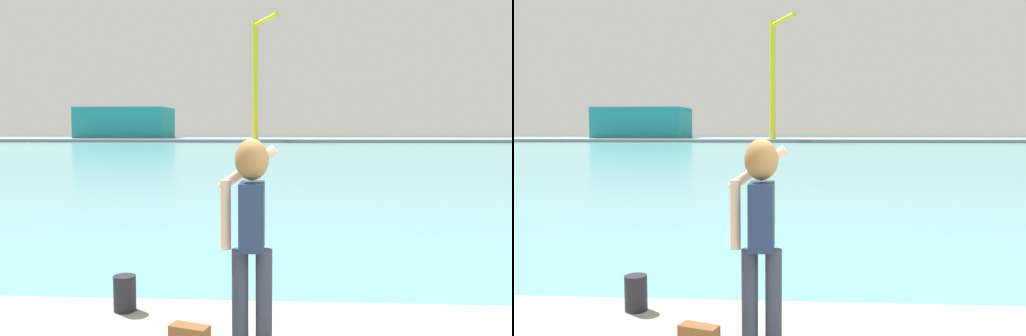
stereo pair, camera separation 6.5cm
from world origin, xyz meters
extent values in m
plane|color=#334751|center=(0.00, 50.00, 0.00)|extent=(220.00, 220.00, 0.00)
cube|color=#599EA8|center=(0.00, 52.00, 0.01)|extent=(140.00, 100.00, 0.02)
cube|color=gray|center=(0.00, 92.00, 0.26)|extent=(140.00, 20.00, 0.53)
cylinder|color=#2D3342|center=(-1.27, 0.87, 1.05)|extent=(0.14, 0.14, 0.82)
cylinder|color=#2D3342|center=(-1.07, 0.87, 1.05)|extent=(0.14, 0.14, 0.82)
cube|color=#1E2D4C|center=(-1.17, 0.87, 1.74)|extent=(0.20, 0.34, 0.56)
sphere|color=#E0B293|center=(-1.17, 0.87, 2.20)|extent=(0.22, 0.22, 0.22)
ellipsoid|color=olive|center=(-1.17, 0.85, 2.21)|extent=(0.28, 0.26, 0.34)
cylinder|color=#E0B293|center=(-1.39, 0.87, 1.75)|extent=(0.09, 0.09, 0.58)
cylinder|color=#E0B293|center=(-1.22, 1.09, 2.12)|extent=(0.52, 0.09, 0.40)
cube|color=black|center=(-1.22, 1.21, 2.29)|extent=(0.01, 0.07, 0.14)
cylinder|color=black|center=(-2.50, 1.62, 0.82)|extent=(0.22, 0.22, 0.36)
cube|color=teal|center=(-31.29, 93.78, 3.35)|extent=(16.45, 10.57, 5.65)
cylinder|color=yellow|center=(-6.33, 85.90, 10.48)|extent=(1.00, 1.00, 19.92)
cylinder|color=yellow|center=(-4.45, 81.75, 19.64)|extent=(4.40, 8.58, 0.70)
camera|label=1|loc=(-0.88, -3.41, 2.47)|focal=36.80mm
camera|label=2|loc=(-0.82, -3.41, 2.47)|focal=36.80mm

